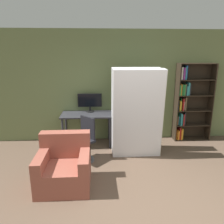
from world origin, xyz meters
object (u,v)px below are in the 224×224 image
(armchair, at_px, (65,167))
(office_chair, at_px, (83,144))
(bookshelf, at_px, (188,103))
(mattress_near, at_px, (138,114))
(mattress_far, at_px, (135,110))
(monitor, at_px, (90,101))

(armchair, bearing_deg, office_chair, 73.57)
(office_chair, relative_size, bookshelf, 0.47)
(bookshelf, distance_m, mattress_near, 1.70)
(mattress_far, distance_m, armchair, 2.00)
(monitor, distance_m, mattress_near, 1.37)
(office_chair, bearing_deg, monitor, 83.14)
(office_chair, xyz_separation_m, bookshelf, (2.57, 1.02, 0.60))
(office_chair, distance_m, armchair, 0.89)
(mattress_near, height_order, armchair, mattress_near)
(office_chair, bearing_deg, mattress_far, 21.22)
(monitor, xyz_separation_m, mattress_far, (1.02, -0.58, -0.09))
(monitor, height_order, armchair, monitor)
(bookshelf, height_order, mattress_far, bookshelf)
(mattress_near, distance_m, armchair, 1.80)
(office_chair, xyz_separation_m, mattress_far, (1.14, 0.44, 0.58))
(monitor, xyz_separation_m, office_chair, (-0.12, -1.02, -0.67))
(office_chair, relative_size, mattress_near, 0.48)
(monitor, relative_size, mattress_far, 0.31)
(mattress_far, bearing_deg, monitor, 150.49)
(monitor, bearing_deg, office_chair, -96.86)
(bookshelf, bearing_deg, office_chair, -158.45)
(bookshelf, bearing_deg, monitor, 179.97)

